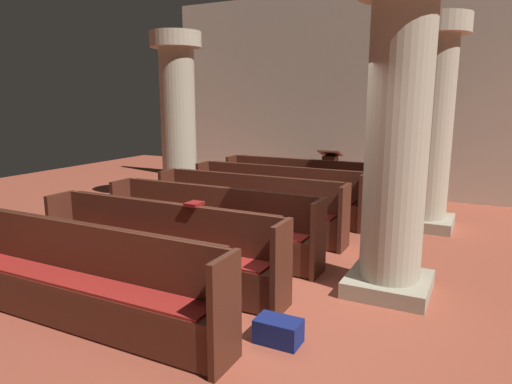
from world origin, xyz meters
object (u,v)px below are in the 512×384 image
(pew_row_1, at_px, (277,193))
(lectern, at_px, (330,179))
(pillar_far_side, at_px, (178,117))
(kneeler_box_navy, at_px, (278,331))
(hymn_book, at_px, (194,204))
(pew_row_3, at_px, (211,222))
(pew_row_2, at_px, (249,205))
(pew_row_0, at_px, (300,183))
(pillar_aisle_rear, at_px, (398,133))
(pew_row_4, at_px, (159,244))
(pew_row_5, at_px, (84,277))
(pillar_aisle_side, at_px, (431,121))

(pew_row_1, relative_size, lectern, 2.93)
(pillar_far_side, distance_m, kneeler_box_navy, 6.15)
(lectern, bearing_deg, hymn_book, -89.32)
(pew_row_3, distance_m, lectern, 4.28)
(pillar_far_side, distance_m, hymn_book, 4.50)
(pew_row_2, distance_m, lectern, 3.18)
(pew_row_0, height_order, pillar_far_side, pillar_far_side)
(pillar_aisle_rear, height_order, kneeler_box_navy, pillar_aisle_rear)
(pillar_far_side, bearing_deg, pew_row_4, -57.04)
(pew_row_0, xyz_separation_m, pillar_aisle_rear, (2.42, -3.43, 1.29))
(kneeler_box_navy, bearing_deg, pillar_aisle_rear, 67.38)
(pew_row_0, bearing_deg, pillar_aisle_rear, -54.79)
(pew_row_5, xyz_separation_m, lectern, (0.31, 6.49, -0.04))
(pew_row_3, bearing_deg, kneeler_box_navy, -43.59)
(pew_row_3, xyz_separation_m, pew_row_5, (0.00, -2.22, 0.00))
(pew_row_0, relative_size, pew_row_2, 1.00)
(pew_row_0, distance_m, pillar_aisle_side, 2.78)
(pillar_aisle_side, xyz_separation_m, lectern, (-2.11, 1.36, -1.34))
(pillar_aisle_side, distance_m, hymn_book, 4.43)
(pew_row_2, bearing_deg, pew_row_5, -90.00)
(pew_row_5, xyz_separation_m, pillar_aisle_side, (2.42, 5.13, 1.29))
(pew_row_1, relative_size, pew_row_3, 1.00)
(pew_row_5, bearing_deg, lectern, 87.26)
(pew_row_2, xyz_separation_m, lectern, (0.31, 3.16, -0.04))
(pew_row_2, distance_m, pew_row_5, 3.33)
(kneeler_box_navy, bearing_deg, pew_row_0, 109.43)
(hymn_book, bearing_deg, pillar_far_side, 128.31)
(pew_row_3, xyz_separation_m, pillar_far_side, (-2.37, 2.55, 1.29))
(pew_row_5, bearing_deg, pew_row_4, 90.00)
(pew_row_3, distance_m, pew_row_5, 2.22)
(pew_row_1, xyz_separation_m, hymn_book, (0.37, -3.14, 0.48))
(pillar_far_side, bearing_deg, pew_row_2, -31.28)
(pew_row_0, relative_size, lectern, 2.93)
(pew_row_0, bearing_deg, pew_row_5, -90.00)
(lectern, bearing_deg, pew_row_0, -108.24)
(pew_row_2, xyz_separation_m, pew_row_3, (0.00, -1.11, 0.00))
(pew_row_5, height_order, pillar_aisle_side, pillar_aisle_side)
(pew_row_2, height_order, pillar_aisle_rear, pillar_aisle_rear)
(pew_row_1, distance_m, pew_row_5, 4.44)
(pillar_aisle_rear, bearing_deg, pew_row_3, 177.48)
(pew_row_0, xyz_separation_m, lectern, (0.31, 0.94, -0.04))
(pew_row_3, height_order, pillar_far_side, pillar_far_side)
(pew_row_3, height_order, pillar_aisle_side, pillar_aisle_side)
(pew_row_2, bearing_deg, pew_row_4, -90.00)
(pew_row_5, height_order, pillar_aisle_rear, pillar_aisle_rear)
(pew_row_1, relative_size, pew_row_4, 1.00)
(pillar_aisle_rear, relative_size, kneeler_box_navy, 8.47)
(pew_row_2, height_order, pew_row_5, same)
(pew_row_1, bearing_deg, pew_row_3, -90.00)
(lectern, bearing_deg, kneeler_box_navy, -76.26)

